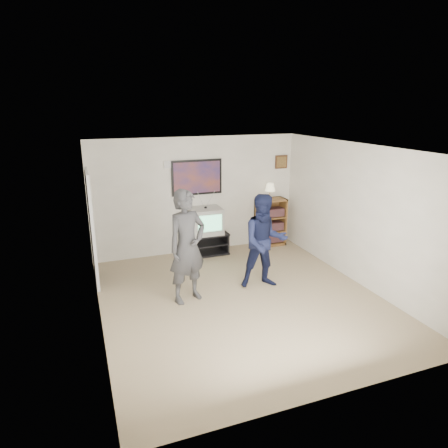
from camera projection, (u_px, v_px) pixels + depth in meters
room_shell at (234, 222)px, 6.64m from camera, size 4.51×5.00×2.51m
media_stand at (206, 244)px, 8.66m from camera, size 0.95×0.54×0.47m
crt_television at (206, 221)px, 8.51m from camera, size 0.67×0.57×0.56m
bookshelf at (271, 222)px, 9.14m from camera, size 0.66×0.38×1.09m
table_lamp at (270, 191)px, 8.93m from camera, size 0.23×0.23×0.36m
person_tall at (187, 247)px, 6.42m from camera, size 0.80×0.65×1.88m
person_short at (265, 242)px, 6.95m from camera, size 0.92×0.78×1.68m
controller_left at (185, 225)px, 6.50m from camera, size 0.06×0.13×0.04m
controller_right at (261, 230)px, 7.09m from camera, size 0.08×0.14×0.04m
poster at (197, 177)px, 8.44m from camera, size 1.10×0.03×0.75m
air_vent at (171, 165)px, 8.17m from camera, size 0.28×0.02×0.14m
small_picture at (281, 162)px, 9.04m from camera, size 0.30×0.03×0.30m
doorway at (91, 229)px, 7.09m from camera, size 0.03×0.85×2.00m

